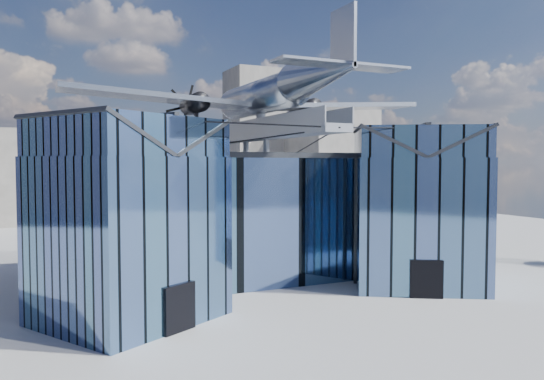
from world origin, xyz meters
name	(u,v)px	position (x,y,z in m)	size (l,w,h in m)	color
ground_plane	(284,296)	(0.00, 0.00, 0.00)	(120.00, 120.00, 0.00)	gray
museum	(252,209)	(0.00, 5.82, 5.54)	(32.88, 24.50, 17.60)	#4C6E9A
bg_towers	(151,157)	(1.45, 50.49, 10.01)	(77.00, 24.50, 26.00)	gray
tree_side_e	(474,212)	(26.49, 9.03, 3.94)	(4.08, 4.08, 5.83)	#352215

